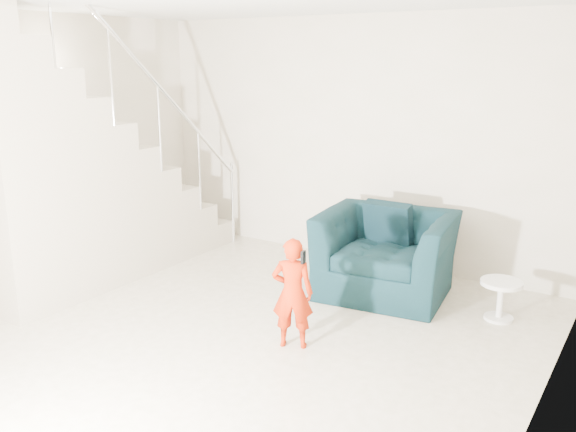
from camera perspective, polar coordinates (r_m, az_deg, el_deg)
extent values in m
plane|color=tan|center=(5.04, -9.03, -12.12)|extent=(5.50, 5.50, 0.00)
plane|color=#BBB398|center=(6.85, 5.99, 7.00)|extent=(5.00, 0.00, 5.00)
plane|color=#BBB398|center=(3.49, 22.48, -1.53)|extent=(0.00, 5.50, 5.50)
imported|color=black|center=(6.00, 9.14, -3.52)|extent=(1.36, 1.22, 0.80)
imported|color=#A11B05|center=(4.84, 0.43, -7.23)|extent=(0.39, 0.34, 0.90)
cylinder|color=silver|center=(5.66, 19.37, -5.92)|extent=(0.36, 0.36, 0.04)
cylinder|color=silver|center=(5.73, 19.21, -7.62)|extent=(0.05, 0.05, 0.33)
cylinder|color=silver|center=(5.78, 19.09, -8.99)|extent=(0.25, 0.25, 0.03)
cube|color=#ADA089|center=(7.88, -8.69, -1.11)|extent=(1.00, 0.30, 0.27)
cube|color=#ADA089|center=(7.63, -10.21, -0.65)|extent=(1.00, 0.30, 0.54)
cube|color=#ADA089|center=(7.39, -11.83, -0.15)|extent=(1.00, 0.30, 0.81)
cube|color=#ADA089|center=(7.15, -13.55, 0.38)|extent=(1.00, 0.30, 1.08)
cube|color=#ADA089|center=(6.92, -15.39, 0.94)|extent=(1.00, 0.30, 1.35)
cube|color=#ADA089|center=(6.70, -17.36, 1.54)|extent=(1.00, 0.30, 1.62)
cube|color=#ADA089|center=(6.49, -19.46, 2.18)|extent=(1.00, 0.30, 1.89)
cube|color=#ADA089|center=(6.29, -21.69, 2.85)|extent=(1.00, 0.30, 2.16)
cube|color=#ADA089|center=(6.10, -24.08, 3.57)|extent=(1.00, 0.30, 2.43)
cylinder|color=silver|center=(6.27, -14.26, 14.19)|extent=(0.04, 3.03, 2.73)
cylinder|color=silver|center=(7.59, -5.21, 1.24)|extent=(0.04, 0.04, 1.00)
cube|color=black|center=(6.15, 9.36, -0.76)|extent=(0.47, 0.23, 0.47)
cube|color=black|center=(6.26, 4.95, -1.64)|extent=(0.05, 0.49, 0.55)
cube|color=black|center=(4.62, 1.44, -3.88)|extent=(0.02, 0.05, 0.10)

